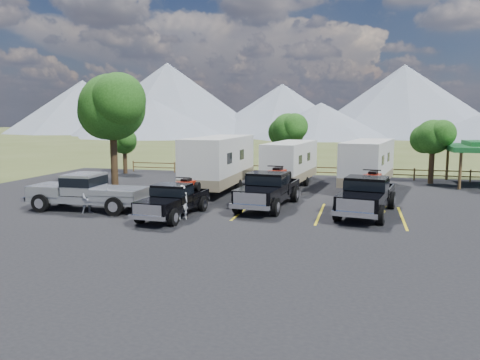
% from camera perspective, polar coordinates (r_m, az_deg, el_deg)
% --- Properties ---
extents(ground, '(320.00, 320.00, 0.00)m').
position_cam_1_polar(ground, '(20.80, 3.26, -6.13)').
color(ground, '#445022').
rests_on(ground, ground).
extents(asphalt_lot, '(44.00, 34.00, 0.04)m').
position_cam_1_polar(asphalt_lot, '(23.67, 4.69, -4.38)').
color(asphalt_lot, black).
rests_on(asphalt_lot, ground).
extents(stall_lines, '(12.12, 5.50, 0.01)m').
position_cam_1_polar(stall_lines, '(24.63, 5.09, -3.85)').
color(stall_lines, gold).
rests_on(stall_lines, asphalt_lot).
extents(tree_big_nw, '(5.54, 5.18, 7.84)m').
position_cam_1_polar(tree_big_nw, '(33.21, -15.36, 8.54)').
color(tree_big_nw, black).
rests_on(tree_big_nw, ground).
extents(tree_ne_a, '(3.11, 2.92, 4.76)m').
position_cam_1_polar(tree_ne_a, '(37.20, 22.42, 4.87)').
color(tree_ne_a, black).
rests_on(tree_ne_a, ground).
extents(tree_north, '(3.46, 3.24, 5.25)m').
position_cam_1_polar(tree_north, '(39.29, 5.86, 6.05)').
color(tree_north, black).
rests_on(tree_north, ground).
extents(tree_nw_small, '(2.59, 2.43, 3.85)m').
position_cam_1_polar(tree_nw_small, '(41.93, -13.92, 4.53)').
color(tree_nw_small, black).
rests_on(tree_nw_small, ground).
extents(rail_fence, '(36.12, 0.12, 1.00)m').
position_cam_1_polar(rail_fence, '(38.60, 11.60, 1.09)').
color(rail_fence, brown).
rests_on(rail_fence, ground).
extents(mountain_range, '(209.00, 71.00, 20.00)m').
position_cam_1_polar(mountain_range, '(126.34, 9.41, 8.99)').
color(mountain_range, gray).
rests_on(mountain_range, ground).
extents(rig_left, '(2.18, 5.61, 1.84)m').
position_cam_1_polar(rig_left, '(23.45, -8.03, -2.29)').
color(rig_left, black).
rests_on(rig_left, asphalt_lot).
extents(rig_center, '(2.79, 6.65, 2.16)m').
position_cam_1_polar(rig_center, '(25.65, 3.54, -1.01)').
color(rig_center, black).
rests_on(rig_center, asphalt_lot).
extents(rig_right, '(3.14, 6.73, 2.16)m').
position_cam_1_polar(rig_right, '(24.62, 15.24, -1.64)').
color(rig_right, black).
rests_on(rig_right, asphalt_lot).
extents(trailer_left, '(2.80, 10.36, 3.61)m').
position_cam_1_polar(trailer_left, '(31.02, -2.57, 2.10)').
color(trailer_left, silver).
rests_on(trailer_left, asphalt_lot).
extents(trailer_center, '(3.13, 9.07, 3.14)m').
position_cam_1_polar(trailer_center, '(33.50, 6.15, 2.06)').
color(trailer_center, silver).
rests_on(trailer_center, asphalt_lot).
extents(trailer_right, '(3.78, 9.58, 3.31)m').
position_cam_1_polar(trailer_right, '(32.86, 15.32, 1.88)').
color(trailer_right, silver).
rests_on(trailer_right, asphalt_lot).
extents(pickup_silver, '(6.58, 2.48, 1.95)m').
position_cam_1_polar(pickup_silver, '(26.06, -18.11, -1.31)').
color(pickup_silver, '#9C9EA4').
rests_on(pickup_silver, asphalt_lot).
extents(person_a, '(0.73, 0.70, 1.69)m').
position_cam_1_polar(person_a, '(22.65, -7.09, -2.74)').
color(person_a, silver).
rests_on(person_a, asphalt_lot).
extents(person_b, '(0.98, 0.98, 1.60)m').
position_cam_1_polar(person_b, '(25.18, -17.99, -2.10)').
color(person_b, gray).
rests_on(person_b, asphalt_lot).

